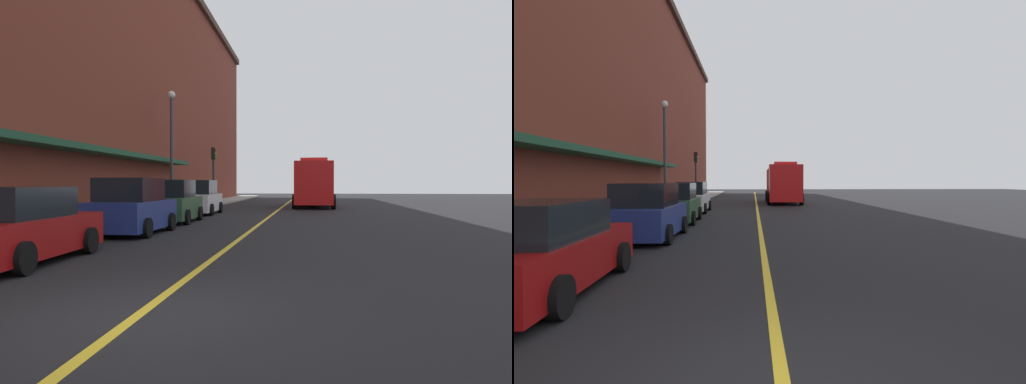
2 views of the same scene
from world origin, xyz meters
TOP-DOWN VIEW (x-y plane):
  - ground_plane at (0.00, 25.00)m, footprint 112.00×112.00m
  - sidewalk_left at (-6.20, 25.00)m, footprint 2.40×70.00m
  - lane_center_stripe at (0.00, 25.00)m, footprint 0.16×70.00m
  - brick_building_left at (-12.45, 24.00)m, footprint 11.27×64.00m
  - parked_car_0 at (-4.02, 3.72)m, footprint 2.17×4.72m
  - parked_car_1 at (-3.85, 9.96)m, footprint 2.13×4.22m
  - parked_car_2 at (-3.88, 15.01)m, footprint 2.11×4.20m
  - parked_car_3 at (-4.03, 20.97)m, footprint 2.02×4.52m
  - fire_truck at (2.32, 30.62)m, footprint 2.97×9.04m
  - parking_meter_0 at (-5.35, 5.26)m, footprint 0.14×0.18m
  - parking_meter_2 at (-5.35, 13.18)m, footprint 0.14×0.18m
  - street_lamp_left at (-5.95, 21.96)m, footprint 0.44×0.44m
  - traffic_light_near at (-5.29, 30.91)m, footprint 0.38×0.36m

SIDE VIEW (x-z plane):
  - ground_plane at x=0.00m, z-range 0.00..0.00m
  - lane_center_stripe at x=0.00m, z-range 0.00..0.01m
  - sidewalk_left at x=-6.20m, z-range 0.00..0.15m
  - parked_car_0 at x=-4.02m, z-range -0.05..1.58m
  - parked_car_2 at x=-3.88m, z-range -0.07..1.79m
  - parked_car_1 at x=-3.85m, z-range -0.07..1.82m
  - parked_car_3 at x=-4.03m, z-range -0.07..1.82m
  - parking_meter_0 at x=-5.35m, z-range 0.39..1.72m
  - parking_meter_2 at x=-5.35m, z-range 0.39..1.72m
  - fire_truck at x=2.32m, z-range -0.08..3.37m
  - traffic_light_near at x=-5.29m, z-range 1.01..5.31m
  - street_lamp_left at x=-5.95m, z-range 0.93..7.87m
  - brick_building_left at x=-12.45m, z-range 0.01..17.32m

